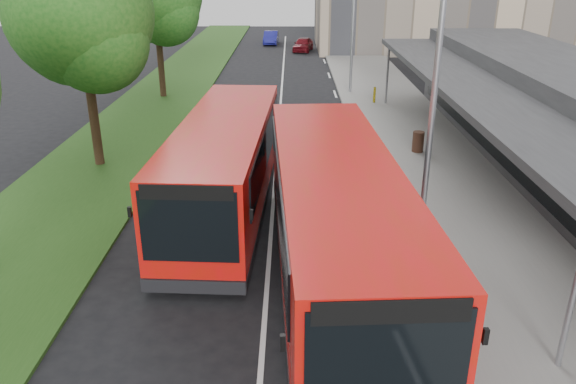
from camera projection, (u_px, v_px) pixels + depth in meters
name	position (u px, v px, depth m)	size (l,w,h in m)	color
ground	(267.00, 288.00, 13.98)	(120.00, 120.00, 0.00)	black
pavement	(384.00, 100.00, 32.41)	(5.00, 80.00, 0.15)	gray
grass_verge	(160.00, 101.00, 32.48)	(5.00, 80.00, 0.10)	#234917
lane_centre_line	(279.00, 125.00, 27.84)	(0.12, 70.00, 0.01)	silver
kerb_dashes	(339.00, 106.00, 31.52)	(0.12, 56.00, 0.01)	silver
station_building	(571.00, 123.00, 20.54)	(7.70, 26.00, 4.00)	#2B2B2E
tree_mid	(81.00, 23.00, 20.29)	(5.27, 5.27, 8.47)	black
tree_far	(155.00, 0.00, 31.37)	(5.30, 5.30, 8.51)	black
lamp_post_near	(432.00, 84.00, 14.01)	(1.44, 0.28, 8.00)	gray
lamp_post_far	(352.00, 13.00, 32.49)	(1.44, 0.28, 8.00)	gray
bus_main	(336.00, 223.00, 13.61)	(3.54, 11.61, 3.25)	red
bus_second	(226.00, 166.00, 17.77)	(3.23, 10.79, 3.02)	red
litter_bin	(418.00, 142.00, 23.36)	(0.47, 0.47, 0.85)	#3D2419
bollard	(374.00, 95.00, 31.45)	(0.14, 0.14, 0.87)	yellow
car_near	(303.00, 44.00, 50.12)	(1.44, 3.59, 1.22)	#600D15
car_far	(271.00, 38.00, 54.42)	(1.30, 3.72, 1.23)	navy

